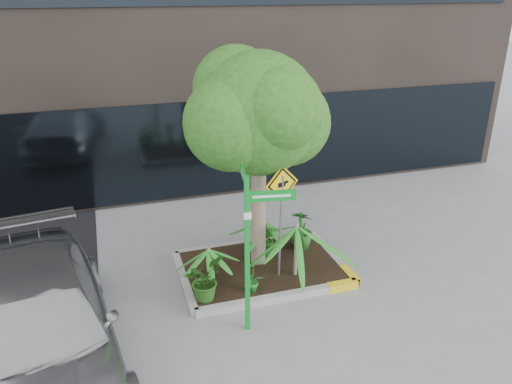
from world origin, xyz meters
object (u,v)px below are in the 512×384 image
object	(u,v)px
parked_car	(38,330)
cattle_sign	(281,203)
street_sign_post	(250,237)
tree	(258,114)

from	to	relation	value
parked_car	cattle_sign	world-z (taller)	cattle_sign
street_sign_post	cattle_sign	bearing A→B (deg)	59.91
tree	cattle_sign	distance (m)	1.72
tree	street_sign_post	size ratio (longest dim) A/B	1.59
tree	street_sign_post	world-z (taller)	tree
tree	parked_car	size ratio (longest dim) A/B	0.83
cattle_sign	tree	bearing A→B (deg)	93.45
street_sign_post	parked_car	bearing A→B (deg)	-168.17
tree	street_sign_post	distance (m)	2.50
cattle_sign	street_sign_post	bearing A→B (deg)	-144.59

